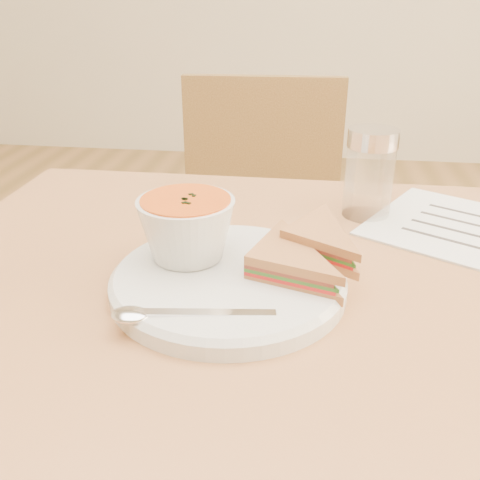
% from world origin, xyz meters
% --- Properties ---
extents(chair_far, '(0.40, 0.40, 0.86)m').
position_xyz_m(chair_far, '(-0.15, 0.57, 0.43)').
color(chair_far, brown).
rests_on(chair_far, floor).
extents(plate, '(0.32, 0.32, 0.02)m').
position_xyz_m(plate, '(-0.12, -0.02, 0.76)').
color(plate, silver).
rests_on(plate, dining_table).
extents(soup_bowl, '(0.13, 0.13, 0.07)m').
position_xyz_m(soup_bowl, '(-0.17, 0.01, 0.80)').
color(soup_bowl, silver).
rests_on(soup_bowl, plate).
extents(sandwich_half_a, '(0.13, 0.13, 0.03)m').
position_xyz_m(sandwich_half_a, '(-0.10, -0.04, 0.78)').
color(sandwich_half_a, '#C27944').
rests_on(sandwich_half_a, plate).
extents(sandwich_half_b, '(0.13, 0.13, 0.03)m').
position_xyz_m(sandwich_half_b, '(-0.06, 0.01, 0.79)').
color(sandwich_half_b, '#C27944').
rests_on(sandwich_half_b, plate).
extents(spoon, '(0.19, 0.07, 0.01)m').
position_xyz_m(spoon, '(-0.14, -0.11, 0.77)').
color(spoon, silver).
rests_on(spoon, plate).
extents(condiment_shaker, '(0.09, 0.09, 0.12)m').
position_xyz_m(condiment_shaker, '(0.05, 0.21, 0.81)').
color(condiment_shaker, silver).
rests_on(condiment_shaker, dining_table).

